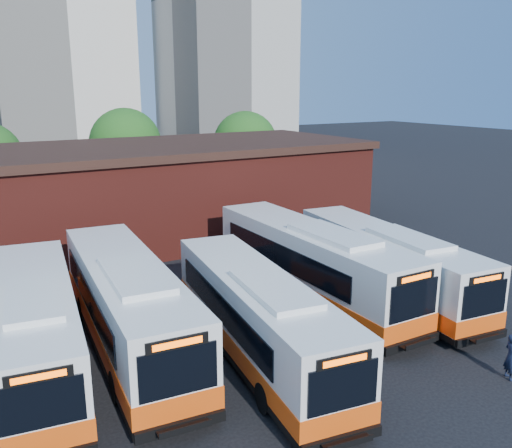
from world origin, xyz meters
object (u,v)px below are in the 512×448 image
transit_worker (511,357)px  bus_west (128,308)px  bus_east (386,266)px  bus_farwest (38,330)px  bus_mideast (311,266)px  bus_midwest (258,320)px

transit_worker → bus_west: bearing=70.5°
bus_west → bus_east: bus_west is taller
transit_worker → bus_farwest: bearing=77.8°
bus_farwest → bus_mideast: (12.68, 0.50, 0.16)m
bus_midwest → bus_mideast: bus_mideast is taller
bus_farwest → bus_west: bearing=7.7°
bus_east → transit_worker: bus_east is taller
bus_midwest → bus_east: (8.77, 2.26, 0.01)m
bus_midwest → bus_east: bearing=22.3°
bus_farwest → bus_mideast: bearing=10.0°
bus_farwest → transit_worker: (14.36, -9.26, -0.71)m
bus_mideast → bus_midwest: bearing=-143.7°
bus_midwest → bus_farwest: bearing=163.5°
transit_worker → bus_east: bearing=8.4°
bus_west → bus_midwest: bus_west is taller
bus_west → transit_worker: 14.38m
bus_midwest → transit_worker: (7.00, -5.92, -0.72)m
bus_farwest → bus_midwest: 8.08m
bus_farwest → bus_midwest: bus_midwest is taller
bus_east → bus_west: bearing=-178.3°
bus_west → bus_east: (12.75, -1.08, -0.10)m
bus_west → bus_east: bearing=0.0°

